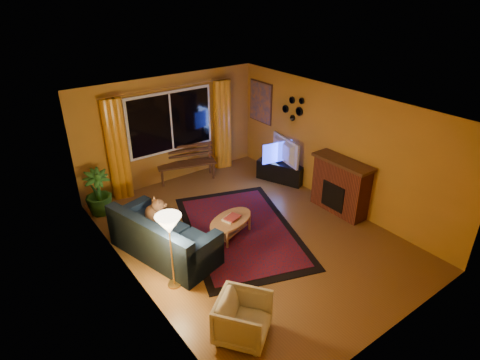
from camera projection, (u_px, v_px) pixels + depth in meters
floor at (249, 235)px, 7.68m from camera, size 4.50×6.00×0.02m
ceiling at (251, 107)px, 6.53m from camera, size 4.50×6.00×0.02m
wall_back at (170, 130)px, 9.26m from camera, size 4.50×0.02×2.50m
wall_left at (129, 217)px, 5.91m from camera, size 0.02×6.00×2.50m
wall_right at (336, 147)px, 8.30m from camera, size 0.02×6.00×2.50m
window at (171, 122)px, 9.13m from camera, size 2.00×0.02×1.30m
curtain_rod at (169, 88)px, 8.73m from camera, size 3.20×0.03×0.03m
curtain_left at (117, 150)px, 8.51m from camera, size 0.36×0.36×2.24m
curtain_right at (222, 125)px, 9.94m from camera, size 0.36×0.36×2.24m
bench at (187, 172)px, 9.67m from camera, size 1.44×0.79×0.41m
potted_plant at (98, 192)px, 8.16m from camera, size 0.56×0.56×0.97m
sofa at (164, 234)px, 6.97m from camera, size 1.36×2.17×0.82m
dog at (154, 211)px, 7.22m from camera, size 0.39×0.48×0.46m
armchair at (243, 317)px, 5.36m from camera, size 0.92×0.92×0.70m
floor_lamp at (171, 253)px, 6.13m from camera, size 0.24×0.24×1.28m
rug at (240, 230)px, 7.78m from camera, size 2.93×3.65×0.02m
coffee_table at (231, 227)px, 7.55m from camera, size 1.29×1.29×0.37m
tv_console at (281, 172)px, 9.60m from camera, size 0.78×1.18×0.47m
television at (282, 151)px, 9.36m from camera, size 0.32×1.06×0.61m
fireplace at (340, 187)px, 8.22m from camera, size 0.40×1.20×1.10m
mirror_cluster at (293, 107)px, 8.96m from camera, size 0.06×0.60×0.56m
painting at (261, 102)px, 9.86m from camera, size 0.04×0.76×0.96m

